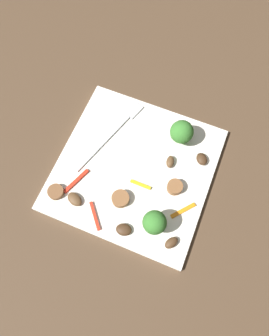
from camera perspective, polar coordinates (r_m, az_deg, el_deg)
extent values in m
plane|color=#4C3826|center=(0.58, 0.00, -0.40)|extent=(1.40, 1.40, 0.00)
cube|color=white|center=(0.57, 0.00, -0.20)|extent=(0.27, 0.27, 0.01)
cube|color=silver|center=(0.59, -5.71, 4.59)|extent=(0.14, 0.05, 0.00)
cube|color=silver|center=(0.62, -0.03, 10.40)|extent=(0.04, 0.03, 0.00)
cylinder|color=#408630|center=(0.58, 8.31, 5.55)|extent=(0.01, 0.01, 0.02)
sphere|color=#387A2D|center=(0.57, 8.61, 6.53)|extent=(0.04, 0.04, 0.04)
cylinder|color=#408630|center=(0.53, 3.54, -10.35)|extent=(0.01, 0.01, 0.02)
sphere|color=#387A2D|center=(0.50, 3.69, -9.88)|extent=(0.04, 0.04, 0.04)
cylinder|color=brown|center=(0.55, 7.36, -3.47)|extent=(0.03, 0.03, 0.01)
cylinder|color=brown|center=(0.54, -2.22, -5.76)|extent=(0.04, 0.04, 0.01)
cylinder|color=brown|center=(0.56, -14.16, -4.24)|extent=(0.03, 0.03, 0.01)
ellipsoid|color=brown|center=(0.55, -10.86, -5.61)|extent=(0.03, 0.03, 0.01)
ellipsoid|color=#422B19|center=(0.53, -1.96, -11.17)|extent=(0.03, 0.03, 0.01)
ellipsoid|color=brown|center=(0.57, 6.54, 1.15)|extent=(0.03, 0.02, 0.01)
ellipsoid|color=#4C331E|center=(0.53, 6.75, -13.39)|extent=(0.03, 0.03, 0.01)
ellipsoid|color=#422B19|center=(0.58, 12.19, 1.61)|extent=(0.03, 0.03, 0.01)
cube|color=red|center=(0.54, -7.25, -8.67)|extent=(0.04, 0.04, 0.00)
cube|color=yellow|center=(0.55, 1.11, -3.05)|extent=(0.01, 0.04, 0.00)
cube|color=red|center=(0.56, -10.61, -2.36)|extent=(0.06, 0.03, 0.00)
cube|color=orange|center=(0.55, 8.84, -7.66)|extent=(0.04, 0.04, 0.00)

